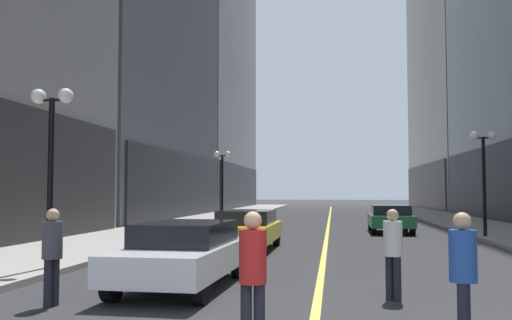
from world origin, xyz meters
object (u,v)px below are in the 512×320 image
car_yellow (246,228)px  street_lamp_right_mid (484,160)px  pedestrian_with_orange_bag (52,249)px  car_green (390,218)px  car_white (184,252)px  pedestrian_in_red_jacket (253,270)px  pedestrian_in_white_shirt (393,247)px  pedestrian_in_blue_hoodie (463,269)px  street_lamp_left_near (51,137)px  street_lamp_left_far (222,170)px

car_yellow → street_lamp_right_mid: street_lamp_right_mid is taller
car_yellow → pedestrian_with_orange_bag: bearing=-100.8°
car_green → street_lamp_right_mid: street_lamp_right_mid is taller
car_yellow → street_lamp_right_mid: size_ratio=1.02×
car_white → car_yellow: (0.11, 7.54, 0.00)m
car_green → pedestrian_with_orange_bag: 19.64m
pedestrian_in_red_jacket → street_lamp_right_mid: 18.56m
car_yellow → pedestrian_with_orange_bag: 9.84m
pedestrian_in_white_shirt → pedestrian_in_blue_hoodie: size_ratio=0.97×
car_white → street_lamp_left_near: bearing=159.2°
pedestrian_in_white_shirt → street_lamp_right_mid: street_lamp_right_mid is taller
car_green → pedestrian_in_red_jacket: bearing=-100.2°
pedestrian_in_blue_hoodie → pedestrian_in_red_jacket: (-2.58, -0.50, 0.01)m
street_lamp_left_near → street_lamp_left_far: size_ratio=1.00×
car_white → pedestrian_with_orange_bag: pedestrian_with_orange_bag is taller
car_white → pedestrian_in_red_jacket: pedestrian_in_red_jacket is taller
pedestrian_with_orange_bag → street_lamp_left_far: bearing=94.6°
pedestrian_in_blue_hoodie → street_lamp_left_near: size_ratio=0.38×
pedestrian_in_blue_hoodie → pedestrian_in_red_jacket: pedestrian_in_red_jacket is taller
pedestrian_in_red_jacket → street_lamp_left_near: street_lamp_left_near is taller
car_yellow → pedestrian_with_orange_bag: size_ratio=2.73×
car_green → street_lamp_right_mid: bearing=-44.5°
car_white → street_lamp_right_mid: bearing=54.3°
pedestrian_in_white_shirt → street_lamp_left_far: (-7.75, 23.04, 2.31)m
pedestrian_with_orange_bag → street_lamp_left_far: 24.55m
car_white → street_lamp_left_far: size_ratio=1.03×
car_white → street_lamp_right_mid: 15.84m
pedestrian_in_white_shirt → street_lamp_left_near: bearing=164.2°
car_white → car_yellow: size_ratio=1.01×
street_lamp_right_mid → pedestrian_in_red_jacket: bearing=-112.6°
car_yellow → car_green: 10.19m
pedestrian_in_red_jacket → pedestrian_in_blue_hoodie: bearing=11.1°
car_white → pedestrian_in_white_shirt: (4.08, -0.80, 0.23)m
car_green → pedestrian_in_blue_hoodie: (-1.08, -19.87, 0.26)m
street_lamp_right_mid → pedestrian_in_white_shirt: bearing=-110.5°
pedestrian_with_orange_bag → pedestrian_in_red_jacket: size_ratio=0.97×
pedestrian_in_white_shirt → street_lamp_left_far: bearing=108.6°
street_lamp_left_near → street_lamp_right_mid: 17.07m
pedestrian_in_white_shirt → street_lamp_left_near: 8.38m
car_yellow → pedestrian_with_orange_bag: pedestrian_with_orange_bag is taller
pedestrian_with_orange_bag → pedestrian_in_red_jacket: bearing=-30.2°
pedestrian_with_orange_bag → street_lamp_right_mid: (10.86, 14.81, 2.29)m
pedestrian_in_red_jacket → street_lamp_left_near: bearing=135.0°
pedestrian_in_red_jacket → street_lamp_left_far: bearing=102.1°
pedestrian_in_blue_hoodie → street_lamp_right_mid: (4.50, 16.50, 2.27)m
street_lamp_left_near → pedestrian_in_blue_hoodie: bearing=-32.1°
car_yellow → car_white: bearing=-90.8°
pedestrian_in_white_shirt → street_lamp_right_mid: bearing=69.5°
pedestrian_with_orange_bag → pedestrian_in_red_jacket: (3.77, -2.19, 0.03)m
car_white → car_yellow: bearing=89.2°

